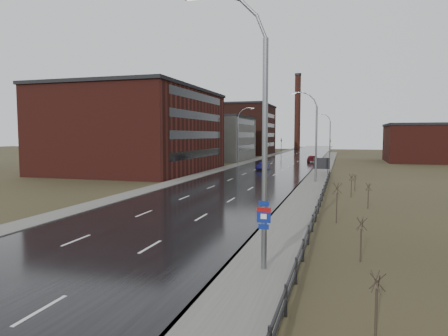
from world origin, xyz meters
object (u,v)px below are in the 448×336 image
Objects in this scene: streetlight_main at (257,133)px; car_near at (263,166)px; billboard at (322,164)px; car_far at (312,159)px.

streetlight_main reaches higher than car_near.
streetlight_main reaches higher than billboard.
car_far is (-2.97, 72.76, -5.29)m from streetlight_main.
billboard reaches higher than car_far.
billboard is at bearing 98.52° from car_far.
streetlight_main is 42.87m from billboard.
car_far is (6.48, 22.78, 0.12)m from car_near.
car_near is (-10.08, 7.32, -1.14)m from billboard.
car_near is at bearing 75.81° from car_far.
car_near is at bearing 144.02° from billboard.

